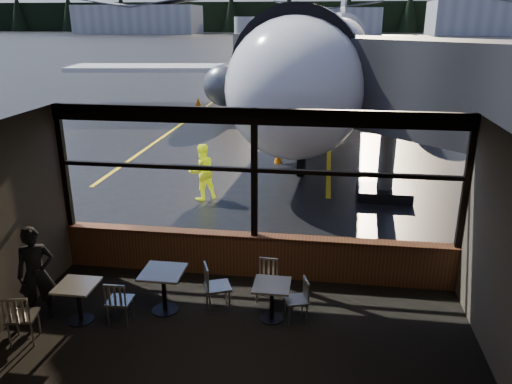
% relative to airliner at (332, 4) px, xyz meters
% --- Properties ---
extents(ground_plane, '(520.00, 520.00, 0.00)m').
position_rel_airliner_xyz_m(ground_plane, '(-1.35, 99.95, -5.84)').
color(ground_plane, black).
rests_on(ground_plane, ground).
extents(carpet_floor, '(8.00, 6.00, 0.01)m').
position_rel_airliner_xyz_m(carpet_floor, '(-1.35, -23.05, -5.83)').
color(carpet_floor, black).
rests_on(carpet_floor, ground).
extents(ceiling, '(8.00, 6.00, 0.04)m').
position_rel_airliner_xyz_m(ceiling, '(-1.35, -23.05, -2.34)').
color(ceiling, '#38332D').
rests_on(ceiling, ground).
extents(window_sill, '(8.00, 0.28, 0.90)m').
position_rel_airliner_xyz_m(window_sill, '(-1.35, -20.05, -5.39)').
color(window_sill, '#512B18').
rests_on(window_sill, ground).
extents(window_header, '(8.00, 0.18, 0.30)m').
position_rel_airliner_xyz_m(window_header, '(-1.35, -20.05, -2.49)').
color(window_header, black).
rests_on(window_header, ground).
extents(mullion_left, '(0.12, 0.12, 2.60)m').
position_rel_airliner_xyz_m(mullion_left, '(-5.30, -20.05, -3.64)').
color(mullion_left, black).
rests_on(mullion_left, ground).
extents(mullion_centre, '(0.12, 0.12, 2.60)m').
position_rel_airliner_xyz_m(mullion_centre, '(-1.35, -20.05, -3.64)').
color(mullion_centre, black).
rests_on(mullion_centre, ground).
extents(mullion_right, '(0.12, 0.12, 2.60)m').
position_rel_airliner_xyz_m(mullion_right, '(2.60, -20.05, -3.64)').
color(mullion_right, black).
rests_on(mullion_right, ground).
extents(window_transom, '(8.00, 0.10, 0.08)m').
position_rel_airliner_xyz_m(window_transom, '(-1.35, -20.05, -3.54)').
color(window_transom, black).
rests_on(window_transom, ground).
extents(airliner, '(34.20, 40.16, 11.68)m').
position_rel_airliner_xyz_m(airliner, '(0.00, 0.00, 0.00)').
color(airliner, white).
rests_on(airliner, ground_plane).
extents(jet_bridge, '(9.41, 11.50, 5.02)m').
position_rel_airliner_xyz_m(jet_bridge, '(2.25, -14.55, -3.33)').
color(jet_bridge, '#2B2B2D').
rests_on(jet_bridge, ground_plane).
extents(cafe_table_near, '(0.64, 0.64, 0.70)m').
position_rel_airliner_xyz_m(cafe_table_near, '(-0.82, -21.59, -5.49)').
color(cafe_table_near, '#A39D96').
rests_on(cafe_table_near, carpet_floor).
extents(cafe_table_mid, '(0.74, 0.74, 0.81)m').
position_rel_airliner_xyz_m(cafe_table_mid, '(-2.79, -21.59, -5.44)').
color(cafe_table_mid, '#ADA89F').
rests_on(cafe_table_mid, carpet_floor).
extents(cafe_table_left, '(0.66, 0.66, 0.73)m').
position_rel_airliner_xyz_m(cafe_table_left, '(-4.16, -22.13, -5.48)').
color(cafe_table_left, '#9A968D').
rests_on(cafe_table_left, carpet_floor).
extents(chair_near_e, '(0.55, 0.55, 0.81)m').
position_rel_airliner_xyz_m(chair_near_e, '(-0.39, -21.56, -5.44)').
color(chair_near_e, '#AFAB9E').
rests_on(chair_near_e, carpet_floor).
extents(chair_near_w, '(0.66, 0.66, 0.93)m').
position_rel_airliner_xyz_m(chair_near_w, '(-1.83, -21.41, -5.38)').
color(chair_near_w, '#B4AFA3').
rests_on(chair_near_w, carpet_floor).
extents(chair_near_n, '(0.48, 0.48, 0.81)m').
position_rel_airliner_xyz_m(chair_near_n, '(-0.99, -20.97, -5.44)').
color(chair_near_n, '#B9B3A7').
rests_on(chair_near_n, carpet_floor).
extents(chair_mid_s, '(0.48, 0.48, 0.86)m').
position_rel_airliner_xyz_m(chair_mid_s, '(-3.43, -22.06, -5.41)').
color(chair_mid_s, '#B2AEA1').
rests_on(chair_mid_s, carpet_floor).
extents(chair_left_s, '(0.61, 0.61, 0.93)m').
position_rel_airliner_xyz_m(chair_left_s, '(-4.80, -22.79, -5.38)').
color(chair_left_s, '#AEA99D').
rests_on(chair_left_s, carpet_floor).
extents(passenger, '(0.75, 0.67, 1.72)m').
position_rel_airliner_xyz_m(passenger, '(-4.91, -22.08, -4.98)').
color(passenger, black).
rests_on(passenger, carpet_floor).
extents(ground_crew, '(1.03, 1.00, 1.67)m').
position_rel_airliner_xyz_m(ground_crew, '(-3.56, -15.59, -5.01)').
color(ground_crew, '#BFF219').
rests_on(ground_crew, ground_plane).
extents(cone_nose, '(0.32, 0.32, 0.44)m').
position_rel_airliner_xyz_m(cone_nose, '(-1.73, -11.35, -5.62)').
color(cone_nose, orange).
rests_on(cone_nose, ground_plane).
extents(cone_wing, '(0.41, 0.41, 0.57)m').
position_rel_airliner_xyz_m(cone_wing, '(-7.81, 0.49, -5.56)').
color(cone_wing, orange).
rests_on(cone_wing, ground_plane).
extents(hangar_left, '(45.00, 18.00, 11.00)m').
position_rel_airliner_xyz_m(hangar_left, '(-71.35, 159.95, -0.34)').
color(hangar_left, silver).
rests_on(hangar_left, ground_plane).
extents(hangar_mid, '(38.00, 15.00, 10.00)m').
position_rel_airliner_xyz_m(hangar_mid, '(-1.35, 164.95, -0.84)').
color(hangar_mid, silver).
rests_on(hangar_mid, ground_plane).
extents(hangar_right, '(50.00, 20.00, 12.00)m').
position_rel_airliner_xyz_m(hangar_right, '(58.65, 157.95, 0.16)').
color(hangar_right, silver).
rests_on(hangar_right, ground_plane).
extents(fuel_tank_a, '(8.00, 8.00, 6.00)m').
position_rel_airliner_xyz_m(fuel_tank_a, '(-31.35, 161.95, -2.84)').
color(fuel_tank_a, silver).
rests_on(fuel_tank_a, ground_plane).
extents(fuel_tank_b, '(8.00, 8.00, 6.00)m').
position_rel_airliner_xyz_m(fuel_tank_b, '(-21.35, 161.95, -2.84)').
color(fuel_tank_b, silver).
rests_on(fuel_tank_b, ground_plane).
extents(fuel_tank_c, '(8.00, 8.00, 6.00)m').
position_rel_airliner_xyz_m(fuel_tank_c, '(-11.35, 161.95, -2.84)').
color(fuel_tank_c, silver).
rests_on(fuel_tank_c, ground_plane).
extents(treeline, '(360.00, 3.00, 12.00)m').
position_rel_airliner_xyz_m(treeline, '(-1.35, 189.95, 0.16)').
color(treeline, black).
rests_on(treeline, ground_plane).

